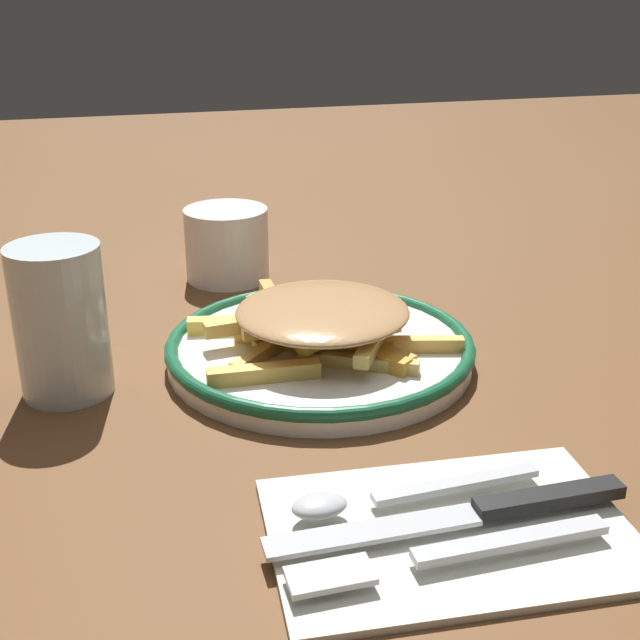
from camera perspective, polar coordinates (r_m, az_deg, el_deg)
ground_plane at (r=0.67m, az=0.00°, el=-2.81°), size 2.60×2.60×0.00m
plate at (r=0.67m, az=0.00°, el=-1.95°), size 0.25×0.25×0.02m
fries_heap at (r=0.65m, az=-0.01°, el=0.03°), size 0.20×0.20×0.04m
napkin at (r=0.48m, az=8.86°, el=-13.82°), size 0.15×0.21×0.01m
fork at (r=0.45m, az=8.92°, el=-15.40°), size 0.02×0.18×0.01m
knife at (r=0.48m, az=11.03°, el=-12.64°), size 0.02×0.21×0.01m
spoon at (r=0.48m, az=3.77°, el=-11.97°), size 0.02×0.15×0.01m
water_glass at (r=0.63m, az=-17.28°, el=-0.15°), size 0.07×0.07×0.11m
coffee_mug at (r=0.85m, az=-6.39°, el=5.20°), size 0.11×0.08×0.07m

